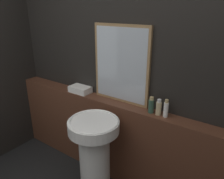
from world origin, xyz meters
name	(u,v)px	position (x,y,z in m)	size (l,w,h in m)	color
wall_back	(128,65)	(0.00, 1.63, 1.25)	(8.00, 0.06, 2.50)	black
vanity_counter	(121,142)	(0.00, 1.52, 0.44)	(2.86, 0.17, 0.89)	#512D1E
pedestal_sink	(95,154)	(-0.05, 1.16, 0.50)	(0.46, 0.46, 0.86)	white
mirror	(121,65)	(-0.05, 1.58, 1.26)	(0.60, 0.03, 0.75)	#937047
towel_stack	(80,89)	(-0.54, 1.52, 0.92)	(0.24, 0.15, 0.07)	white
shampoo_bottle	(151,105)	(0.32, 1.52, 0.96)	(0.05, 0.05, 0.15)	#2D4C3D
conditioner_bottle	(159,108)	(0.39, 1.52, 0.95)	(0.05, 0.05, 0.15)	#C6B284
lotion_bottle	(166,109)	(0.45, 1.52, 0.96)	(0.04, 0.04, 0.16)	white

